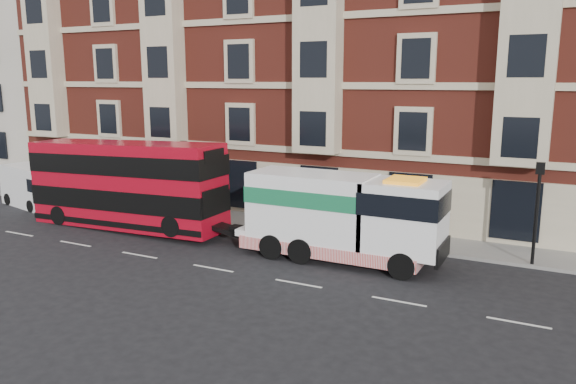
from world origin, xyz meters
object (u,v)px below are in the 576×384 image
object	(u,v)px
double_decker_bus	(126,183)
tow_truck	(339,216)
box_van	(33,187)
pedestrian	(179,202)

from	to	relation	value
double_decker_bus	tow_truck	size ratio (longest dim) A/B	1.25
tow_truck	box_van	world-z (taller)	tow_truck
pedestrian	double_decker_bus	bearing A→B (deg)	-66.76
pedestrian	tow_truck	bearing A→B (deg)	25.67
tow_truck	box_van	size ratio (longest dim) A/B	1.77
box_van	pedestrian	world-z (taller)	box_van
tow_truck	pedestrian	world-z (taller)	tow_truck
double_decker_bus	box_van	size ratio (longest dim) A/B	2.21
box_van	tow_truck	bearing A→B (deg)	9.83
tow_truck	pedestrian	size ratio (longest dim) A/B	5.92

